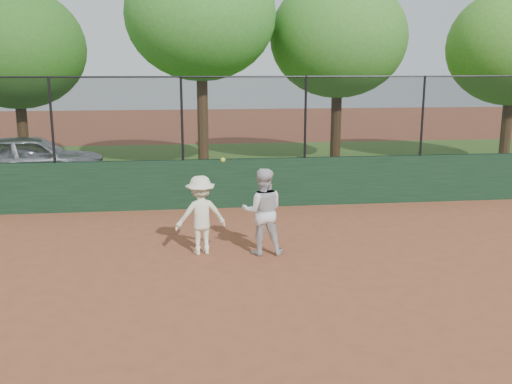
{
  "coord_description": "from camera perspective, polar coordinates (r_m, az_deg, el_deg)",
  "views": [
    {
      "loc": [
        -0.46,
        -7.74,
        3.39
      ],
      "look_at": [
        0.8,
        2.2,
        1.2
      ],
      "focal_mm": 40.0,
      "sensor_mm": 36.0,
      "label": 1
    }
  ],
  "objects": [
    {
      "name": "ground",
      "position": [
        8.46,
        -3.58,
        -11.32
      ],
      "size": [
        80.0,
        80.0,
        0.0
      ],
      "primitive_type": "plane",
      "color": "brown",
      "rests_on": "ground"
    },
    {
      "name": "back_wall",
      "position": [
        14.03,
        -5.2,
        0.81
      ],
      "size": [
        26.0,
        0.2,
        1.2
      ],
      "primitive_type": "cube",
      "color": "#17341E",
      "rests_on": "ground"
    },
    {
      "name": "grass_strip",
      "position": [
        20.03,
        -5.8,
        2.54
      ],
      "size": [
        36.0,
        12.0,
        0.01
      ],
      "primitive_type": "cube",
      "color": "#32591C",
      "rests_on": "ground"
    },
    {
      "name": "parked_car",
      "position": [
        18.37,
        -21.51,
        3.15
      ],
      "size": [
        4.52,
        2.43,
        1.46
      ],
      "primitive_type": "imported",
      "rotation": [
        0.0,
        0.0,
        1.74
      ],
      "color": "#9EA3A7",
      "rests_on": "ground"
    },
    {
      "name": "player_second",
      "position": [
        10.48,
        0.66,
        -1.95
      ],
      "size": [
        0.83,
        0.67,
        1.61
      ],
      "primitive_type": "imported",
      "rotation": [
        0.0,
        0.0,
        3.06
      ],
      "color": "silver",
      "rests_on": "ground"
    },
    {
      "name": "player_main",
      "position": [
        10.55,
        -5.55,
        -2.31
      ],
      "size": [
        1.04,
        0.82,
        1.86
      ],
      "color": "#EAEDC9",
      "rests_on": "ground"
    },
    {
      "name": "fence_assembly",
      "position": [
        13.79,
        -5.45,
        7.48
      ],
      "size": [
        26.0,
        0.06,
        2.0
      ],
      "color": "black",
      "rests_on": "back_wall"
    },
    {
      "name": "tree_1",
      "position": [
        21.4,
        -22.9,
        13.05
      ],
      "size": [
        4.69,
        4.26,
        6.04
      ],
      "color": "#462E18",
      "rests_on": "ground"
    },
    {
      "name": "tree_2",
      "position": [
        18.57,
        -5.55,
        17.19
      ],
      "size": [
        4.71,
        4.29,
        7.03
      ],
      "color": "#4E321B",
      "rests_on": "ground"
    },
    {
      "name": "tree_3",
      "position": [
        20.26,
        8.25,
        15.01
      ],
      "size": [
        4.71,
        4.29,
        6.42
      ],
      "color": "#3F2715",
      "rests_on": "ground"
    }
  ]
}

